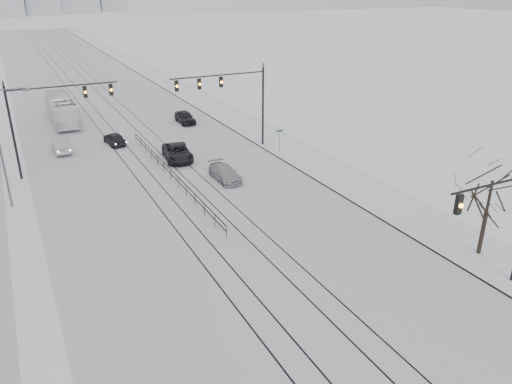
{
  "coord_description": "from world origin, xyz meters",
  "views": [
    {
      "loc": [
        -11.37,
        -9.02,
        15.8
      ],
      "look_at": [
        1.94,
        17.51,
        3.2
      ],
      "focal_mm": 35.0,
      "sensor_mm": 36.0,
      "label": 1
    }
  ],
  "objects_px": {
    "traffic_mast_near": "(507,215)",
    "bare_tree": "(491,189)",
    "sedan_sb_inner": "(114,139)",
    "sedan_nb_right": "(225,173)",
    "sedan_nb_front": "(177,153)",
    "box_truck": "(62,110)",
    "sedan_nb_far": "(185,117)",
    "sedan_sb_outer": "(61,145)"
  },
  "relations": [
    {
      "from": "sedan_sb_outer",
      "to": "box_truck",
      "type": "xyz_separation_m",
      "value": [
        1.62,
        11.7,
        0.86
      ]
    },
    {
      "from": "sedan_nb_far",
      "to": "bare_tree",
      "type": "bearing_deg",
      "value": -79.91
    },
    {
      "from": "box_truck",
      "to": "sedan_nb_far",
      "type": "bearing_deg",
      "value": 152.37
    },
    {
      "from": "bare_tree",
      "to": "sedan_nb_front",
      "type": "xyz_separation_m",
      "value": [
        -11.01,
        25.71,
        -3.77
      ]
    },
    {
      "from": "bare_tree",
      "to": "sedan_sb_inner",
      "type": "relative_size",
      "value": 1.61
    },
    {
      "from": "traffic_mast_near",
      "to": "sedan_sb_outer",
      "type": "bearing_deg",
      "value": 116.74
    },
    {
      "from": "sedan_sb_inner",
      "to": "sedan_nb_far",
      "type": "height_order",
      "value": "sedan_nb_far"
    },
    {
      "from": "bare_tree",
      "to": "sedan_sb_inner",
      "type": "height_order",
      "value": "bare_tree"
    },
    {
      "from": "sedan_sb_inner",
      "to": "sedan_nb_right",
      "type": "xyz_separation_m",
      "value": [
        6.3,
        -14.43,
        -0.02
      ]
    },
    {
      "from": "bare_tree",
      "to": "sedan_sb_inner",
      "type": "distance_m",
      "value": 36.82
    },
    {
      "from": "sedan_nb_right",
      "to": "sedan_sb_inner",
      "type": "bearing_deg",
      "value": 113.13
    },
    {
      "from": "sedan_nb_right",
      "to": "sedan_nb_front",
      "type": "bearing_deg",
      "value": 105.29
    },
    {
      "from": "sedan_sb_outer",
      "to": "sedan_nb_far",
      "type": "distance_m",
      "value": 15.48
    },
    {
      "from": "sedan_sb_inner",
      "to": "box_truck",
      "type": "relative_size",
      "value": 0.33
    },
    {
      "from": "bare_tree",
      "to": "traffic_mast_near",
      "type": "bearing_deg",
      "value": -128.76
    },
    {
      "from": "sedan_nb_far",
      "to": "box_truck",
      "type": "distance_m",
      "value": 14.73
    },
    {
      "from": "sedan_nb_front",
      "to": "box_truck",
      "type": "xyz_separation_m",
      "value": [
        -8.0,
        19.15,
        0.86
      ]
    },
    {
      "from": "sedan_sb_inner",
      "to": "sedan_nb_far",
      "type": "distance_m",
      "value": 10.59
    },
    {
      "from": "sedan_sb_outer",
      "to": "sedan_nb_front",
      "type": "xyz_separation_m",
      "value": [
        9.62,
        -7.45,
        0.0
      ]
    },
    {
      "from": "box_truck",
      "to": "sedan_sb_inner",
      "type": "bearing_deg",
      "value": 107.21
    },
    {
      "from": "sedan_sb_inner",
      "to": "sedan_nb_right",
      "type": "relative_size",
      "value": 0.88
    },
    {
      "from": "bare_tree",
      "to": "sedan_sb_inner",
      "type": "xyz_separation_m",
      "value": [
        -15.36,
        33.24,
        -3.84
      ]
    },
    {
      "from": "traffic_mast_near",
      "to": "box_truck",
      "type": "relative_size",
      "value": 0.62
    },
    {
      "from": "traffic_mast_near",
      "to": "sedan_nb_front",
      "type": "distance_m",
      "value": 30.22
    },
    {
      "from": "bare_tree",
      "to": "sedan_nb_right",
      "type": "relative_size",
      "value": 1.42
    },
    {
      "from": "traffic_mast_near",
      "to": "sedan_sb_inner",
      "type": "height_order",
      "value": "traffic_mast_near"
    },
    {
      "from": "box_truck",
      "to": "bare_tree",
      "type": "bearing_deg",
      "value": 112.74
    },
    {
      "from": "sedan_sb_inner",
      "to": "box_truck",
      "type": "height_order",
      "value": "box_truck"
    },
    {
      "from": "bare_tree",
      "to": "box_truck",
      "type": "xyz_separation_m",
      "value": [
        -19.01,
        44.86,
        -2.91
      ]
    },
    {
      "from": "traffic_mast_near",
      "to": "bare_tree",
      "type": "height_order",
      "value": "traffic_mast_near"
    },
    {
      "from": "sedan_nb_far",
      "to": "sedan_nb_right",
      "type": "bearing_deg",
      "value": -97.94
    },
    {
      "from": "sedan_nb_right",
      "to": "box_truck",
      "type": "bearing_deg",
      "value": 110.45
    },
    {
      "from": "traffic_mast_near",
      "to": "bare_tree",
      "type": "relative_size",
      "value": 1.15
    },
    {
      "from": "sedan_sb_inner",
      "to": "sedan_nb_front",
      "type": "height_order",
      "value": "sedan_nb_front"
    },
    {
      "from": "traffic_mast_near",
      "to": "sedan_nb_right",
      "type": "height_order",
      "value": "traffic_mast_near"
    },
    {
      "from": "sedan_nb_front",
      "to": "box_truck",
      "type": "bearing_deg",
      "value": 120.79
    },
    {
      "from": "sedan_sb_outer",
      "to": "sedan_nb_right",
      "type": "height_order",
      "value": "sedan_sb_outer"
    },
    {
      "from": "sedan_nb_right",
      "to": "box_truck",
      "type": "distance_m",
      "value": 27.91
    },
    {
      "from": "traffic_mast_near",
      "to": "sedan_sb_outer",
      "type": "distance_m",
      "value": 40.67
    },
    {
      "from": "bare_tree",
      "to": "sedan_nb_right",
      "type": "xyz_separation_m",
      "value": [
        -9.06,
        18.8,
        -3.87
      ]
    },
    {
      "from": "traffic_mast_near",
      "to": "bare_tree",
      "type": "xyz_separation_m",
      "value": [
        2.41,
        3.0,
        -0.07
      ]
    },
    {
      "from": "sedan_nb_far",
      "to": "box_truck",
      "type": "xyz_separation_m",
      "value": [
        -13.06,
        6.77,
        0.86
      ]
    }
  ]
}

